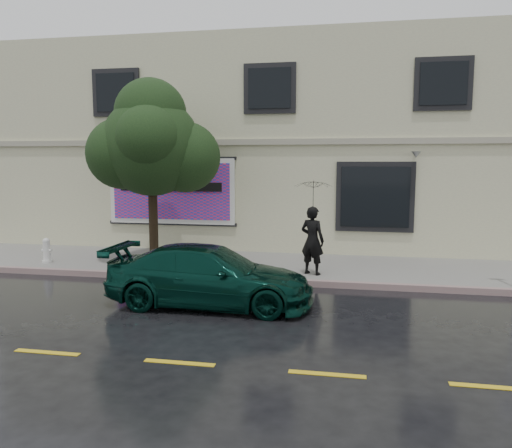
% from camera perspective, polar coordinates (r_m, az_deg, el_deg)
% --- Properties ---
extents(ground, '(90.00, 90.00, 0.00)m').
position_cam_1_polar(ground, '(11.04, -2.64, -8.65)').
color(ground, black).
rests_on(ground, ground).
extents(sidewalk, '(20.00, 3.50, 0.15)m').
position_cam_1_polar(sidewalk, '(14.12, 0.40, -4.82)').
color(sidewalk, gray).
rests_on(sidewalk, ground).
extents(curb, '(20.00, 0.18, 0.16)m').
position_cam_1_polar(curb, '(12.44, -1.04, -6.47)').
color(curb, gray).
rests_on(curb, ground).
extents(road_marking, '(19.00, 0.12, 0.01)m').
position_cam_1_polar(road_marking, '(7.86, -8.74, -15.39)').
color(road_marking, gold).
rests_on(road_marking, ground).
extents(building, '(20.00, 8.12, 7.00)m').
position_cam_1_polar(building, '(19.49, 3.47, 8.62)').
color(building, '#BDBA98').
rests_on(building, ground).
extents(billboard, '(4.30, 0.16, 2.20)m').
position_cam_1_polar(billboard, '(16.30, -9.68, 3.72)').
color(billboard, white).
rests_on(billboard, ground).
extents(car, '(4.34, 1.95, 1.26)m').
position_cam_1_polar(car, '(10.54, -5.31, -5.92)').
color(car, '#072C23').
rests_on(car, ground).
extents(pedestrian, '(0.75, 0.64, 1.74)m').
position_cam_1_polar(pedestrian, '(12.70, 6.46, -1.88)').
color(pedestrian, black).
rests_on(pedestrian, sidewalk).
extents(umbrella, '(1.17, 1.17, 0.72)m').
position_cam_1_polar(umbrella, '(12.56, 6.54, 3.68)').
color(umbrella, black).
rests_on(umbrella, pedestrian).
extents(street_tree, '(2.71, 2.71, 4.62)m').
position_cam_1_polar(street_tree, '(14.12, -11.86, 8.61)').
color(street_tree, '#2E2314').
rests_on(street_tree, sidewalk).
extents(fire_hydrant, '(0.29, 0.27, 0.70)m').
position_cam_1_polar(fire_hydrant, '(15.37, -22.80, -2.81)').
color(fire_hydrant, silver).
rests_on(fire_hydrant, sidewalk).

